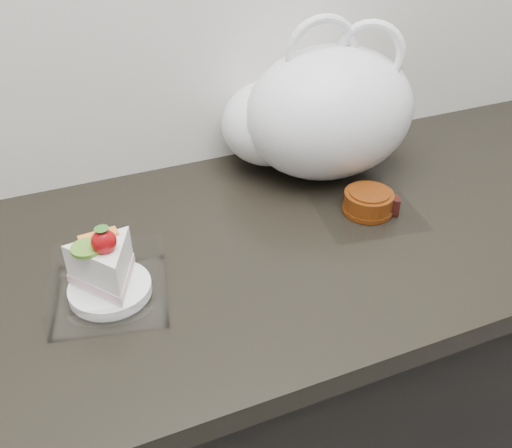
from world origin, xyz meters
TOP-DOWN VIEW (x-y plane):
  - counter at (0.00, 1.69)m, footprint 2.04×0.64m
  - cake_tray at (-0.21, 1.64)m, footprint 0.20×0.20m
  - mooncake_wrap at (0.28, 1.69)m, footprint 0.21×0.20m
  - plastic_bag at (0.26, 1.87)m, footprint 0.43×0.36m

SIDE VIEW (x-z plane):
  - counter at x=0.00m, z-range 0.00..0.90m
  - mooncake_wrap at x=0.28m, z-range 0.90..0.94m
  - cake_tray at x=-0.21m, z-range 0.87..1.00m
  - plastic_bag at x=0.26m, z-range 0.87..1.19m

